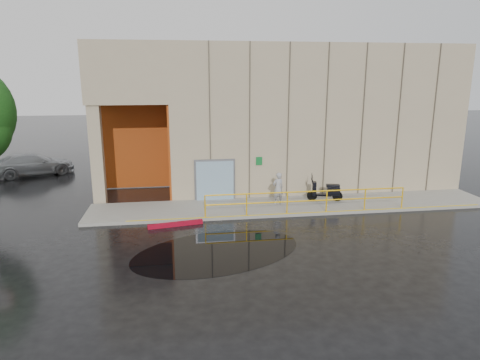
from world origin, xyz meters
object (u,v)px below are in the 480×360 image
object	(u,v)px
scooter	(326,186)
red_curb	(175,224)
person	(278,188)
car_c	(33,164)

from	to	relation	value
scooter	red_curb	xyz separation A→B (m)	(-7.58, -2.32, -0.86)
person	car_c	bearing A→B (deg)	-47.44
red_curb	car_c	distance (m)	14.61
person	red_curb	size ratio (longest dim) A/B	0.67
red_curb	car_c	world-z (taller)	car_c
person	red_curb	xyz separation A→B (m)	(-5.06, -2.14, -0.86)
person	scooter	distance (m)	2.52
person	scooter	world-z (taller)	person
person	red_curb	world-z (taller)	person
scooter	red_curb	world-z (taller)	scooter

